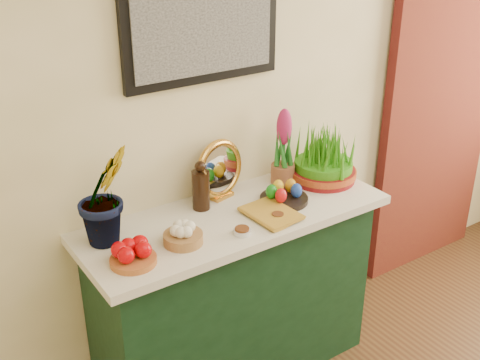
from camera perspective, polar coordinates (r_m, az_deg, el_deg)
name	(u,v)px	position (r m, az deg, el deg)	size (l,w,h in m)	color
sideboard	(234,299)	(2.91, -0.56, -11.21)	(1.30, 0.45, 0.85)	#12341C
tablecloth	(234,217)	(2.67, -0.61, -3.51)	(1.40, 0.55, 0.04)	silver
hyacinth_green	(103,180)	(2.38, -12.83, 0.02)	(0.27, 0.23, 0.54)	#237324
apple_bowl	(133,255)	(2.33, -10.12, -6.98)	(0.19, 0.19, 0.09)	#A75927
garlic_basket	(183,235)	(2.43, -5.43, -5.21)	(0.21, 0.21, 0.09)	#AB7945
vinegar_cruet	(201,188)	(2.65, -3.73, -0.75)	(0.08, 0.08, 0.23)	black
mirror	(220,170)	(2.74, -1.94, 0.96)	(0.29, 0.12, 0.28)	gold
book	(255,219)	(2.57, 1.39, -3.76)	(0.17, 0.25, 0.03)	#B48527
spice_dish_left	(242,231)	(2.49, 0.20, -4.87)	(0.07, 0.07, 0.03)	silver
spice_dish_right	(278,216)	(2.61, 3.60, -3.47)	(0.07, 0.07, 0.03)	silver
egg_plate	(284,195)	(2.75, 4.17, -1.41)	(0.27, 0.27, 0.09)	black
hyacinth_pink	(283,150)	(2.87, 4.14, 2.82)	(0.12, 0.12, 0.38)	#935637
wheatgrass_sabzeh	(324,158)	(2.94, 7.96, 2.10)	(0.33, 0.33, 0.27)	maroon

